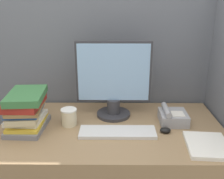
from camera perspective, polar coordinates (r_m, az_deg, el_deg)
name	(u,v)px	position (r m, az deg, el deg)	size (l,w,h in m)	color
cubicle_panel_rear	(111,91)	(2.00, -0.17, -0.32)	(1.80, 0.04, 1.64)	slate
desk	(111,176)	(1.85, -0.31, -18.27)	(1.40, 0.78, 0.74)	#937551
monitor	(114,83)	(1.71, 0.34, 1.34)	(0.49, 0.23, 0.51)	#333338
keyboard	(118,132)	(1.57, 1.21, -9.27)	(0.45, 0.14, 0.02)	silver
mouse	(165,130)	(1.61, 11.53, -8.67)	(0.06, 0.05, 0.03)	black
coffee_cup	(69,117)	(1.67, -9.34, -5.93)	(0.10, 0.10, 0.11)	beige
book_stack	(26,110)	(1.66, -18.22, -4.36)	(0.24, 0.31, 0.23)	slate
desk_telephone	(172,117)	(1.73, 13.03, -5.80)	(0.17, 0.18, 0.11)	#99999E
paper_pile	(207,145)	(1.53, 20.04, -11.37)	(0.24, 0.28, 0.02)	white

